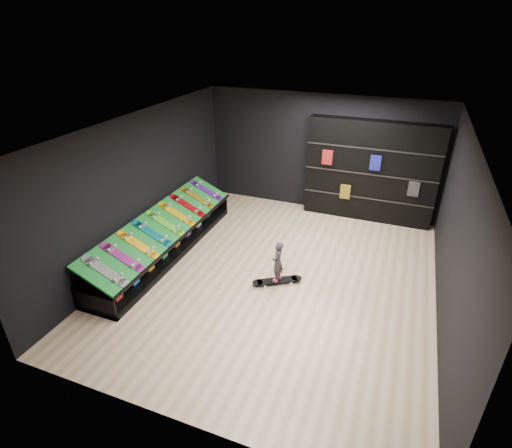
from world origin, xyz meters
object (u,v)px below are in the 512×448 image
(back_shelving, at_px, (370,172))
(child, at_px, (278,269))
(floor_skateboard, at_px, (277,282))
(display_rack, at_px, (165,243))

(back_shelving, bearing_deg, child, -108.73)
(floor_skateboard, height_order, child, child)
(display_rack, height_order, child, child)
(floor_skateboard, bearing_deg, child, -166.88)
(back_shelving, distance_m, child, 3.84)
(display_rack, relative_size, floor_skateboard, 4.59)
(child, bearing_deg, back_shelving, 160.00)
(child, bearing_deg, floor_skateboard, 133.73)
(display_rack, height_order, back_shelving, back_shelving)
(back_shelving, height_order, floor_skateboard, back_shelving)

